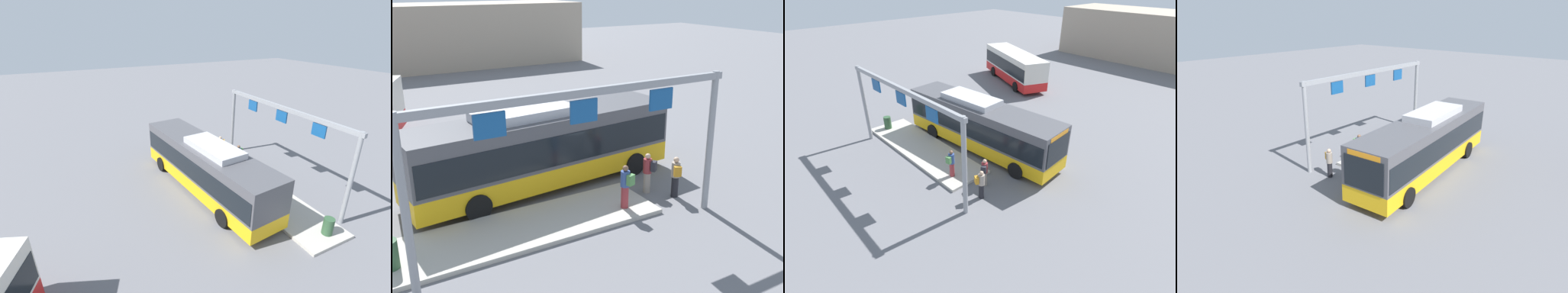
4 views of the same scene
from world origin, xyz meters
The scene contains 9 objects.
ground_plane centered at (0.00, 0.00, 0.00)m, with size 120.00×120.00×0.00m, color slate.
platform_curb centered at (-2.36, -3.04, 0.08)m, with size 10.00×2.80×0.16m, color #B2ADA3.
bus_main centered at (-0.01, 0.00, 1.81)m, with size 11.53×3.48×3.46m.
bus_background_left centered at (-8.24, 12.26, 1.78)m, with size 9.92×5.99×3.10m.
person_boarding centered at (3.96, -3.58, 0.89)m, with size 0.50×0.60×1.67m.
person_waiting_near centered at (1.54, -3.63, 1.05)m, with size 0.43×0.58×1.67m.
person_waiting_mid centered at (3.28, -2.70, 0.89)m, with size 0.55×0.60×1.67m.
platform_sign_gantry centered at (-0.96, -4.90, 3.83)m, with size 10.91×0.24×5.20m.
trash_bin centered at (-6.61, -3.34, 0.61)m, with size 0.52×0.52×0.90m, color #2D5133.
Camera 3 is at (13.57, -12.34, 10.50)m, focal length 28.68 mm.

